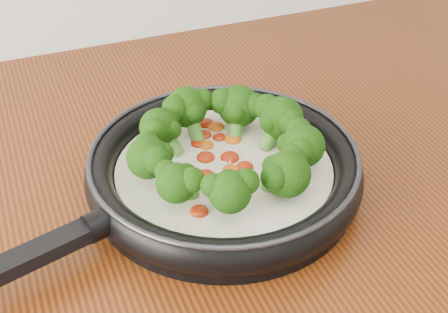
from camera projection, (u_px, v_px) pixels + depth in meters
name	position (u px, v px, depth m)	size (l,w,h in m)	color
skillet	(223.00, 166.00, 0.76)	(0.54, 0.41, 0.10)	black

